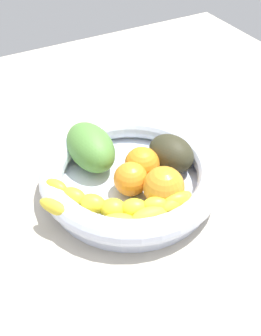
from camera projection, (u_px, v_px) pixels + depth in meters
kitchen_counter at (130, 195)px, 73.74cm from camera, size 120.00×120.00×3.00cm
fruit_bowl at (130, 176)px, 70.80cm from camera, size 30.12×30.12×5.77cm
banana_draped_left at (117, 216)px, 62.49cm from camera, size 12.37×22.02×4.07cm
banana_draped_right at (114, 203)px, 64.35cm from camera, size 15.30×19.20×4.37cm
orange_front at (164, 187)px, 65.84cm from camera, size 6.52×6.52×6.52cm
orange_mid_left at (141, 163)px, 70.76cm from camera, size 5.89×5.89×5.89cm
orange_mid_right at (131, 179)px, 67.94cm from camera, size 5.56×5.56×5.56cm
avocado_dark at (172, 154)px, 72.28cm from camera, size 9.92×8.55×6.13cm
mango_green at (91, 147)px, 73.01cm from camera, size 11.97×7.53×7.07cm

